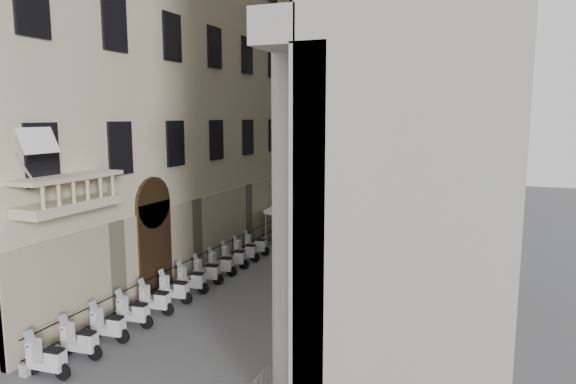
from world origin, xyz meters
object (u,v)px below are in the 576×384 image
pedestrian_a (342,240)px  street_lamp (307,174)px  scooter_0 (48,377)px  info_kiosk (281,230)px  security_tent (290,206)px  pedestrian_b (371,221)px

pedestrian_a → street_lamp: bearing=-69.3°
scooter_0 → info_kiosk: 19.33m
scooter_0 → security_tent: 20.07m
info_kiosk → pedestrian_a: pedestrian_a is taller
security_tent → pedestrian_b: size_ratio=2.29×
security_tent → pedestrian_b: bearing=45.9°
security_tent → pedestrian_a: 4.83m
street_lamp → info_kiosk: size_ratio=4.51×
info_kiosk → pedestrian_b: 7.19m
scooter_0 → street_lamp: (0.81, 22.63, 4.28)m
info_kiosk → pedestrian_a: bearing=-27.8°
security_tent → pedestrian_a: security_tent is taller
scooter_0 → pedestrian_b: pedestrian_b is taller
info_kiosk → pedestrian_b: size_ratio=1.04×
street_lamp → pedestrian_a: size_ratio=4.33×
scooter_0 → street_lamp: bearing=-6.5°
scooter_0 → street_lamp: street_lamp is taller
scooter_0 → pedestrian_a: bearing=-19.2°
security_tent → info_kiosk: bearing=-126.7°
street_lamp → info_kiosk: street_lamp is taller
security_tent → pedestrian_a: bearing=-25.4°
scooter_0 → pedestrian_b: bearing=-16.1°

